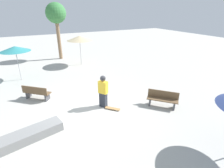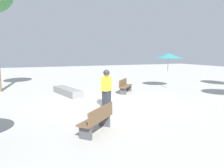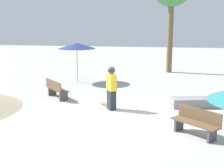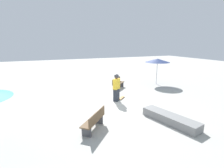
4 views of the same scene
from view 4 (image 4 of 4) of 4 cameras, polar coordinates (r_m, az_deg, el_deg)
ground_plane at (r=10.27m, az=1.20°, el=-7.49°), size 60.00×60.00×0.00m
skater_main at (r=11.02m, az=1.46°, el=-0.85°), size 0.53×0.47×1.76m
skateboard at (r=11.73m, az=3.12°, el=-4.48°), size 0.72×0.69×0.07m
concrete_ledge at (r=8.76m, az=18.38°, el=-10.69°), size 1.31×2.92×0.39m
bench_near at (r=7.65m, az=-5.81°, el=-11.76°), size 1.40×1.48×0.85m
bench_far at (r=14.19m, az=1.91°, el=0.27°), size 1.47×1.41×0.85m
shade_umbrella_navy at (r=15.94m, az=14.65°, el=7.44°), size 2.15×2.15×2.27m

